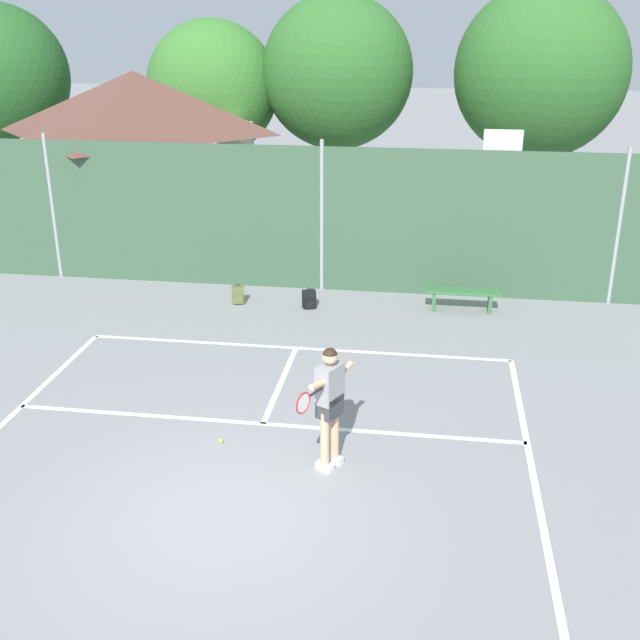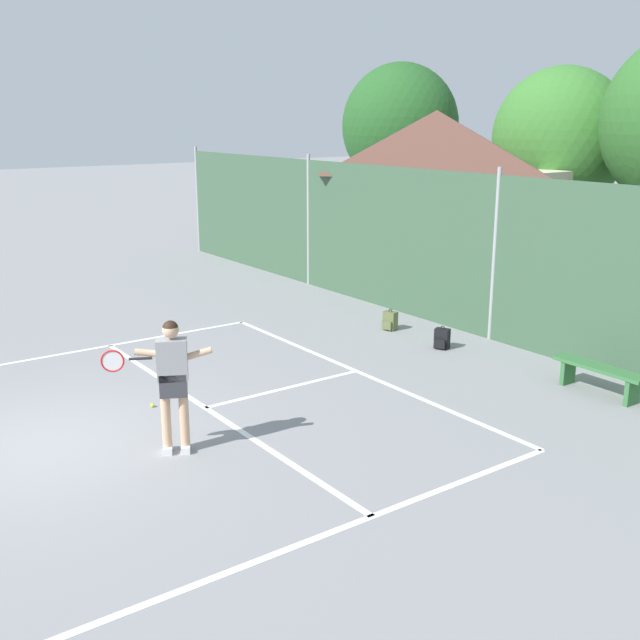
{
  "view_description": "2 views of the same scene",
  "coord_description": "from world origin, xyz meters",
  "px_view_note": "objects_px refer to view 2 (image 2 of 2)",
  "views": [
    {
      "loc": [
        2.48,
        -8.21,
        6.14
      ],
      "look_at": [
        0.51,
        5.21,
        0.73
      ],
      "focal_mm": 43.91,
      "sensor_mm": 36.0,
      "label": 1
    },
    {
      "loc": [
        10.01,
        -2.52,
        4.42
      ],
      "look_at": [
        1.14,
        3.87,
        1.46
      ],
      "focal_mm": 42.28,
      "sensor_mm": 36.0,
      "label": 2
    }
  ],
  "objects_px": {
    "tennis_player": "(172,375)",
    "backpack_olive": "(390,321)",
    "tennis_ball": "(152,405)",
    "courtside_bench": "(600,373)",
    "backpack_black": "(442,339)"
  },
  "relations": [
    {
      "from": "tennis_ball",
      "to": "backpack_black",
      "type": "distance_m",
      "value": 5.92
    },
    {
      "from": "tennis_player",
      "to": "tennis_ball",
      "type": "relative_size",
      "value": 28.1
    },
    {
      "from": "tennis_player",
      "to": "courtside_bench",
      "type": "height_order",
      "value": "tennis_player"
    },
    {
      "from": "backpack_olive",
      "to": "courtside_bench",
      "type": "bearing_deg",
      "value": 2.86
    },
    {
      "from": "backpack_black",
      "to": "courtside_bench",
      "type": "distance_m",
      "value": 3.34
    },
    {
      "from": "tennis_ball",
      "to": "courtside_bench",
      "type": "distance_m",
      "value": 7.25
    },
    {
      "from": "courtside_bench",
      "to": "backpack_olive",
      "type": "bearing_deg",
      "value": -177.14
    },
    {
      "from": "tennis_ball",
      "to": "backpack_black",
      "type": "relative_size",
      "value": 0.14
    },
    {
      "from": "tennis_player",
      "to": "backpack_olive",
      "type": "height_order",
      "value": "tennis_player"
    },
    {
      "from": "tennis_player",
      "to": "backpack_olive",
      "type": "xyz_separation_m",
      "value": [
        -2.92,
        6.37,
        -0.92
      ]
    },
    {
      "from": "backpack_olive",
      "to": "backpack_black",
      "type": "distance_m",
      "value": 1.62
    },
    {
      "from": "tennis_player",
      "to": "tennis_ball",
      "type": "bearing_deg",
      "value": 166.62
    },
    {
      "from": "backpack_olive",
      "to": "tennis_player",
      "type": "bearing_deg",
      "value": -65.39
    },
    {
      "from": "courtside_bench",
      "to": "tennis_player",
      "type": "bearing_deg",
      "value": -106.99
    },
    {
      "from": "tennis_player",
      "to": "tennis_ball",
      "type": "distance_m",
      "value": 2.07
    }
  ]
}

